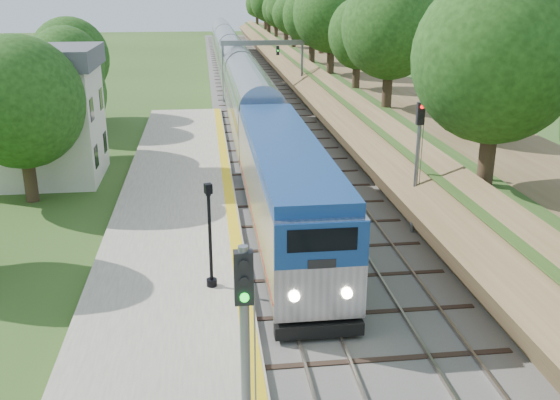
{
  "coord_description": "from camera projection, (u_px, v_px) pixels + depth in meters",
  "views": [
    {
      "loc": [
        -3.52,
        -8.54,
        11.4
      ],
      "look_at": [
        -0.5,
        16.17,
        2.8
      ],
      "focal_mm": 40.0,
      "sensor_mm": 36.0,
      "label": 1
    }
  ],
  "objects": [
    {
      "name": "trackbed",
      "position": [
        254.0,
        94.0,
        68.64
      ],
      "size": [
        9.5,
        170.0,
        0.28
      ],
      "color": "#4C4944",
      "rests_on": "ground"
    },
    {
      "name": "platform",
      "position": [
        171.0,
        264.0,
        26.5
      ],
      "size": [
        6.4,
        68.0,
        0.38
      ],
      "primitive_type": "cube",
      "color": "gray",
      "rests_on": "ground"
    },
    {
      "name": "yellow_stripe",
      "position": [
        238.0,
        256.0,
        26.76
      ],
      "size": [
        0.55,
        68.0,
        0.01
      ],
      "primitive_type": "cube",
      "color": "gold",
      "rests_on": "platform"
    },
    {
      "name": "embankment",
      "position": [
        329.0,
        75.0,
        68.98
      ],
      "size": [
        10.64,
        170.0,
        11.7
      ],
      "color": "brown",
      "rests_on": "ground"
    },
    {
      "name": "station_building",
      "position": [
        29.0,
        114.0,
        37.35
      ],
      "size": [
        8.6,
        6.6,
        8.0
      ],
      "color": "beige",
      "rests_on": "ground"
    },
    {
      "name": "signal_gantry",
      "position": [
        263.0,
        54.0,
        62.44
      ],
      "size": [
        8.4,
        0.38,
        6.2
      ],
      "color": "slate",
      "rests_on": "ground"
    },
    {
      "name": "trees_behind_platform",
      "position": [
        39.0,
        142.0,
        28.77
      ],
      "size": [
        7.82,
        53.32,
        7.21
      ],
      "color": "#332316",
      "rests_on": "ground"
    },
    {
      "name": "train",
      "position": [
        236.0,
        74.0,
        67.42
      ],
      "size": [
        3.1,
        102.97,
        4.55
      ],
      "color": "black",
      "rests_on": "trackbed"
    },
    {
      "name": "lamppost_far",
      "position": [
        210.0,
        242.0,
        23.53
      ],
      "size": [
        0.41,
        0.41,
        4.14
      ],
      "color": "black",
      "rests_on": "platform"
    },
    {
      "name": "signal_platform",
      "position": [
        245.0,
        358.0,
        12.54
      ],
      "size": [
        0.37,
        0.3,
        6.37
      ],
      "color": "slate",
      "rests_on": "platform"
    },
    {
      "name": "signal_farside",
      "position": [
        418.0,
        153.0,
        28.83
      ],
      "size": [
        0.35,
        0.28,
        6.39
      ],
      "color": "slate",
      "rests_on": "ground"
    }
  ]
}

